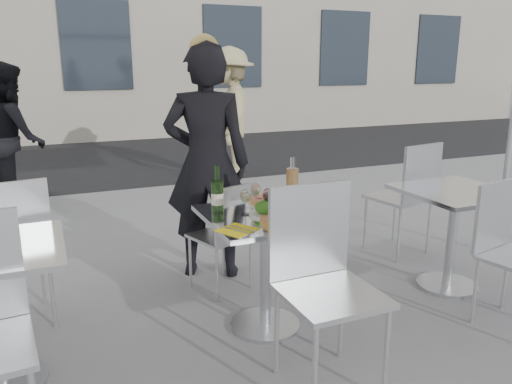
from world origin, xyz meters
name	(u,v)px	position (x,y,z in m)	size (l,w,h in m)	color
ground	(265,326)	(0.00, 0.00, 0.00)	(80.00, 80.00, 0.00)	slate
street_asphalt	(117,157)	(0.00, 6.50, 0.00)	(24.00, 5.00, 0.00)	black
main_table	(266,247)	(0.00, 0.00, 0.54)	(0.72, 0.72, 0.75)	#B7BABF
side_table_right	(454,218)	(1.50, 0.00, 0.54)	(0.72, 0.72, 0.75)	#B7BABF
chair_far	(227,229)	(-0.04, 0.57, 0.48)	(0.48, 0.48, 0.82)	silver
chair_near	(321,269)	(0.05, -0.57, 0.61)	(0.47, 0.48, 1.03)	silver
side_chair_lfar	(10,243)	(-1.43, 0.56, 0.58)	(0.51, 0.52, 0.98)	silver
side_chair_rfar	(409,190)	(1.63, 0.65, 0.59)	(0.53, 0.54, 0.99)	silver
side_chair_rnear	(509,243)	(1.43, -0.53, 0.54)	(0.49, 0.50, 0.91)	silver
woman_diner	(207,163)	(-0.06, 0.95, 0.89)	(0.65, 0.43, 1.78)	black
pedestrian_a	(12,138)	(-1.51, 3.48, 0.83)	(0.80, 0.63, 1.65)	black
pedestrian_b	(230,115)	(1.26, 4.02, 0.93)	(1.20, 0.69, 1.86)	tan
pizza_near	(289,220)	(0.06, -0.19, 0.76)	(0.33, 0.33, 0.02)	tan
pizza_far	(272,201)	(0.13, 0.19, 0.77)	(0.34, 0.34, 0.03)	white
salad_plate	(267,209)	(0.00, -0.02, 0.79)	(0.22, 0.22, 0.09)	white
wine_bottle	(217,195)	(-0.26, 0.13, 0.86)	(0.07, 0.08, 0.29)	#2A521F
carafe	(292,184)	(0.27, 0.19, 0.87)	(0.08, 0.08, 0.29)	tan
sugar_shaker	(296,197)	(0.26, 0.11, 0.80)	(0.06, 0.06, 0.11)	white
wineglass_white_a	(246,197)	(-0.12, 0.03, 0.86)	(0.07, 0.07, 0.16)	white
wineglass_white_b	(256,191)	(0.00, 0.14, 0.86)	(0.07, 0.07, 0.16)	white
wineglass_red_a	(268,196)	(0.02, 0.00, 0.86)	(0.07, 0.07, 0.16)	white
wineglass_red_b	(285,194)	(0.13, 0.01, 0.86)	(0.07, 0.07, 0.16)	white
napkin_left	(237,230)	(-0.27, -0.22, 0.75)	(0.24, 0.24, 0.01)	yellow
napkin_right	(317,218)	(0.23, -0.21, 0.75)	(0.20, 0.20, 0.01)	yellow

